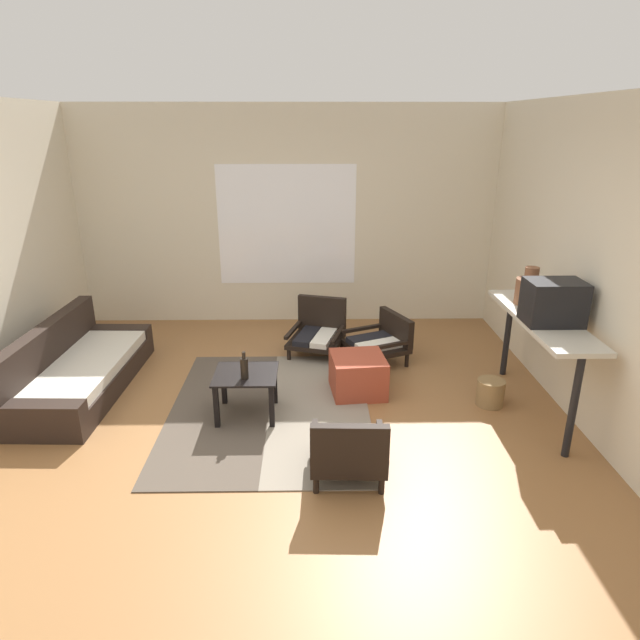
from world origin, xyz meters
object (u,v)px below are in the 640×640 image
glass_bottle (244,368)px  ottoman_orange (358,375)px  console_shelf (541,327)px  coffee_table (246,382)px  clay_vase (530,290)px  wicker_basket (490,392)px  armchair_striped_foreground (348,450)px  armchair_corner (381,339)px  couch (77,371)px  armchair_by_window (318,330)px  crt_television (553,302)px

glass_bottle → ottoman_orange: bearing=27.1°
glass_bottle → console_shelf: bearing=3.7°
coffee_table → ottoman_orange: 1.11m
clay_vase → wicker_basket: size_ratio=1.38×
console_shelf → glass_bottle: size_ratio=6.58×
armchair_striped_foreground → glass_bottle: 1.22m
ottoman_orange → armchair_corner: bearing=67.2°
ottoman_orange → console_shelf: bearing=-12.9°
couch → console_shelf: 4.35m
couch → coffee_table: couch is taller
armchair_by_window → couch: bearing=-158.4°
crt_television → clay_vase: 0.51m
ottoman_orange → wicker_basket: (1.21, -0.26, -0.06)m
armchair_corner → wicker_basket: size_ratio=3.07×
coffee_table → console_shelf: bearing=1.5°
ottoman_orange → console_shelf: 1.71m
armchair_striped_foreground → crt_television: bearing=26.3°
couch → armchair_by_window: (2.36, 0.93, 0.05)m
armchair_corner → ottoman_orange: bearing=-112.8°
coffee_table → crt_television: 2.68m
clay_vase → couch: bearing=178.6°
crt_television → clay_vase: size_ratio=1.31×
crt_television → clay_vase: bearing=89.6°
armchair_striped_foreground → ottoman_orange: bearing=82.5°
armchair_by_window → console_shelf: size_ratio=0.45×
console_shelf → crt_television: crt_television is taller
coffee_table → crt_television: size_ratio=1.20×
armchair_corner → wicker_basket: bearing=-48.8°
couch → crt_television: bearing=-8.2°
couch → armchair_corner: 3.11m
clay_vase → armchair_striped_foreground: bearing=-141.8°
glass_bottle → crt_television: bearing=0.2°
couch → wicker_basket: size_ratio=7.83×
console_shelf → ottoman_orange: bearing=167.1°
armchair_by_window → armchair_corner: (0.69, -0.28, -0.01)m
glass_bottle → couch: bearing=160.1°
armchair_by_window → ottoman_orange: 1.10m
armchair_corner → ottoman_orange: armchair_corner is taller
ottoman_orange → wicker_basket: 1.24m
armchair_by_window → armchair_striped_foreground: size_ratio=1.22×
console_shelf → glass_bottle: (-2.57, -0.17, -0.29)m
ottoman_orange → glass_bottle: glass_bottle is taller
couch → console_shelf: console_shelf is taller
crt_television → wicker_basket: crt_television is taller
console_shelf → coffee_table: bearing=-178.5°
armchair_striped_foreground → armchair_corner: (0.50, 2.12, 0.01)m
crt_television → wicker_basket: (-0.34, 0.25, -0.96)m
armchair_by_window → console_shelf: 2.43m
armchair_corner → coffee_table: bearing=-138.7°
couch → armchair_striped_foreground: 2.94m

